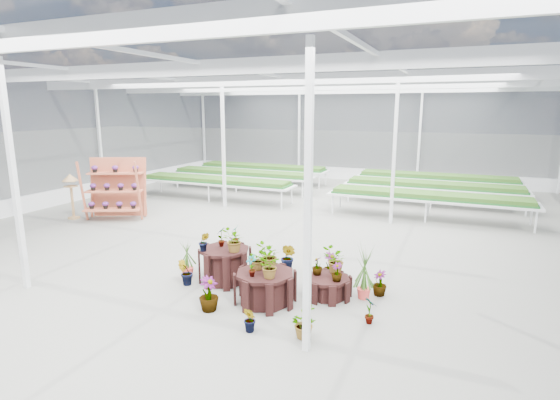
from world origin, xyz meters
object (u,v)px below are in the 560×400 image
at_px(shelf_rack, 115,189).
at_px(bird_table, 72,197).
at_px(plinth_mid, 265,287).
at_px(plinth_low, 328,287).
at_px(plinth_tall, 225,265).

height_order(shelf_rack, bird_table, shelf_rack).
relative_size(plinth_mid, bird_table, 0.76).
bearing_deg(plinth_low, plinth_mid, -145.01).
bearing_deg(shelf_rack, plinth_low, -45.77).
bearing_deg(plinth_mid, plinth_low, 34.99).
bearing_deg(plinth_mid, shelf_rack, 151.75).
bearing_deg(plinth_low, bird_table, 164.69).
relative_size(plinth_tall, shelf_rack, 0.53).
distance_m(plinth_tall, plinth_mid, 1.34).
bearing_deg(bird_table, plinth_tall, -5.09).
distance_m(plinth_tall, bird_table, 7.74).
distance_m(plinth_low, shelf_rack, 8.78).
xyz_separation_m(plinth_low, bird_table, (-9.45, 2.59, 0.55)).
height_order(plinth_low, shelf_rack, shelf_rack).
bearing_deg(bird_table, plinth_low, -0.07).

